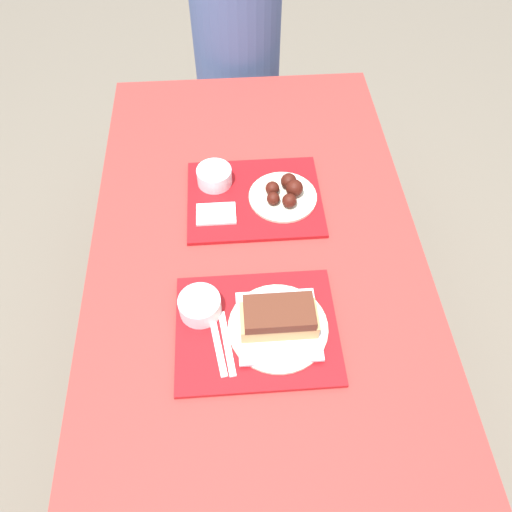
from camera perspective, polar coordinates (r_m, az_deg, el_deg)
The scene contains 14 objects.
ground_plane at distance 1.96m, azimuth 0.21°, elevation -14.33°, with size 12.00×12.00×0.00m, color #706656.
picnic_table at distance 1.38m, azimuth 0.29°, elevation -4.01°, with size 0.90×1.74×0.74m.
picnic_bench_far at distance 2.32m, azimuth -1.78°, elevation 15.48°, with size 0.86×0.28×0.46m.
tray_near at distance 1.21m, azimuth 0.09°, elevation -8.37°, with size 0.39×0.32×0.01m.
tray_far at distance 1.47m, azimuth -0.19°, elevation 6.59°, with size 0.39×0.32×0.01m.
bowl_coleslaw_near at distance 1.21m, azimuth -6.44°, elevation -5.59°, with size 0.10×0.10×0.05m.
brisket_sandwich_plate at distance 1.18m, azimuth 2.58°, elevation -7.46°, with size 0.24×0.24×0.09m.
plastic_fork_near at distance 1.19m, azimuth -4.42°, elevation -9.95°, with size 0.04×0.17×0.00m.
plastic_knife_near at distance 1.19m, azimuth -3.34°, elevation -9.90°, with size 0.04×0.17×0.00m.
condiment_packet at distance 1.24m, azimuth 0.46°, elevation -5.25°, with size 0.04×0.03×0.01m.
bowl_coleslaw_far at distance 1.49m, azimuth -4.79°, elevation 9.17°, with size 0.10×0.10×0.05m.
wings_plate_far at distance 1.45m, azimuth 3.29°, elevation 7.22°, with size 0.20×0.20×0.06m.
napkin_far at distance 1.42m, azimuth -4.58°, elevation 4.82°, with size 0.11×0.08×0.01m.
person_seated_across at distance 2.11m, azimuth -2.23°, elevation 23.85°, with size 0.34×0.34×0.75m.
Camera 1 is at (-0.06, -0.74, 1.81)m, focal length 35.00 mm.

